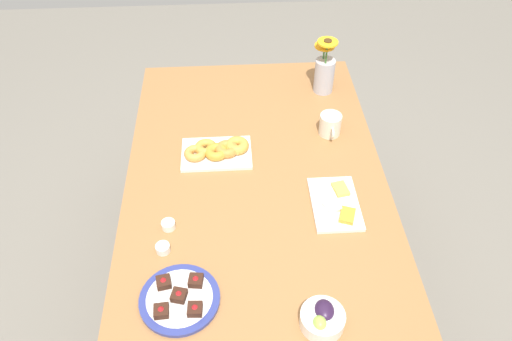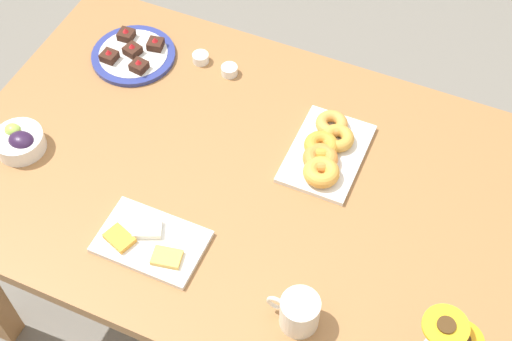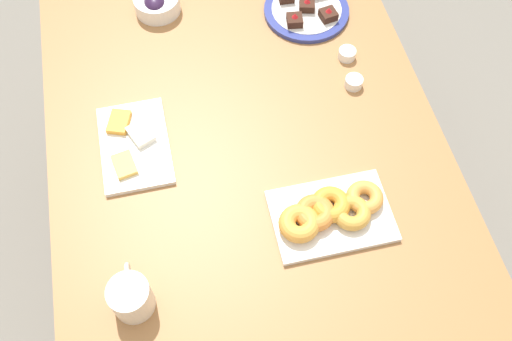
{
  "view_description": "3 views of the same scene",
  "coord_description": "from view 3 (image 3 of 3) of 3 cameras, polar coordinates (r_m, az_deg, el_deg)",
  "views": [
    {
      "loc": [
        1.35,
        -0.08,
        2.1
      ],
      "look_at": [
        0.0,
        0.0,
        0.78
      ],
      "focal_mm": 35.0,
      "sensor_mm": 36.0,
      "label": 1
    },
    {
      "loc": [
        -0.44,
        1.0,
        2.25
      ],
      "look_at": [
        0.0,
        0.0,
        0.78
      ],
      "focal_mm": 50.0,
      "sensor_mm": 36.0,
      "label": 2
    },
    {
      "loc": [
        -0.67,
        0.15,
        1.96
      ],
      "look_at": [
        0.0,
        0.0,
        0.78
      ],
      "focal_mm": 40.0,
      "sensor_mm": 36.0,
      "label": 3
    }
  ],
  "objects": [
    {
      "name": "ground_plane",
      "position": [
        2.08,
        0.0,
        -10.84
      ],
      "size": [
        6.0,
        6.0,
        0.0
      ],
      "primitive_type": "plane",
      "color": "slate"
    },
    {
      "name": "dessert_plate",
      "position": [
        1.74,
        5.07,
        15.74
      ],
      "size": [
        0.25,
        0.25,
        0.05
      ],
      "color": "navy",
      "rests_on": "dining_table"
    },
    {
      "name": "dining_table",
      "position": [
        1.47,
        0.0,
        -2.44
      ],
      "size": [
        1.6,
        1.0,
        0.74
      ],
      "color": "#9E6B3D",
      "rests_on": "ground_plane"
    },
    {
      "name": "grape_bowl",
      "position": [
        1.75,
        -9.89,
        16.2
      ],
      "size": [
        0.13,
        0.13,
        0.07
      ],
      "color": "white",
      "rests_on": "dining_table"
    },
    {
      "name": "cheese_platter",
      "position": [
        1.47,
        -12.15,
        2.61
      ],
      "size": [
        0.26,
        0.17,
        0.03
      ],
      "color": "white",
      "rests_on": "dining_table"
    },
    {
      "name": "jam_cup_berry",
      "position": [
        1.63,
        9.1,
        11.47
      ],
      "size": [
        0.05,
        0.05,
        0.03
      ],
      "color": "white",
      "rests_on": "dining_table"
    },
    {
      "name": "coffee_mug",
      "position": [
        1.26,
        -12.39,
        -12.26
      ],
      "size": [
        0.13,
        0.09,
        0.09
      ],
      "color": "silver",
      "rests_on": "dining_table"
    },
    {
      "name": "croissant_platter",
      "position": [
        1.34,
        7.41,
        -4.2
      ],
      "size": [
        0.19,
        0.29,
        0.05
      ],
      "color": "white",
      "rests_on": "dining_table"
    },
    {
      "name": "jam_cup_honey",
      "position": [
        1.57,
        9.76,
        8.73
      ],
      "size": [
        0.05,
        0.05,
        0.03
      ],
      "color": "white",
      "rests_on": "dining_table"
    }
  ]
}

